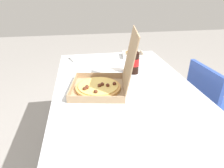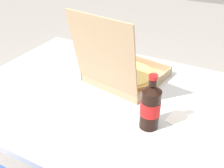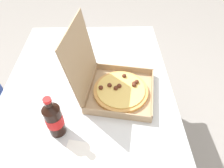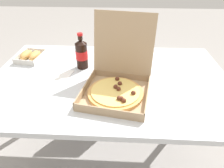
{
  "view_description": "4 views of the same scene",
  "coord_description": "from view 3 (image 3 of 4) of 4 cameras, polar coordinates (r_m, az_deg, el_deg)",
  "views": [
    {
      "loc": [
        1.11,
        -0.26,
        1.31
      ],
      "look_at": [
        0.05,
        -0.09,
        0.77
      ],
      "focal_mm": 30.83,
      "sensor_mm": 36.0,
      "label": 1
    },
    {
      "loc": [
        -0.39,
        0.81,
        1.37
      ],
      "look_at": [
        0.07,
        -0.06,
        0.75
      ],
      "focal_mm": 39.7,
      "sensor_mm": 36.0,
      "label": 2
    },
    {
      "loc": [
        -0.65,
        -0.11,
        1.52
      ],
      "look_at": [
        0.07,
        -0.13,
        0.77
      ],
      "focal_mm": 31.83,
      "sensor_mm": 36.0,
      "label": 3
    },
    {
      "loc": [
        0.07,
        -0.99,
        1.35
      ],
      "look_at": [
        0.02,
        -0.12,
        0.77
      ],
      "focal_mm": 31.75,
      "sensor_mm": 36.0,
      "label": 4
    }
  ],
  "objects": [
    {
      "name": "ground_plane",
      "position": [
        1.66,
        -4.75,
        -20.63
      ],
      "size": [
        10.0,
        10.0,
        0.0
      ],
      "primitive_type": "plane",
      "color": "gray"
    },
    {
      "name": "paper_menu",
      "position": [
        0.85,
        -9.42,
        -22.35
      ],
      "size": [
        0.23,
        0.18,
        0.0
      ],
      "primitive_type": "cube",
      "rotation": [
        0.0,
        0.0,
        -0.18
      ],
      "color": "white",
      "rests_on": "dining_table"
    },
    {
      "name": "cola_bottle",
      "position": [
        0.87,
        -16.32,
        -9.61
      ],
      "size": [
        0.07,
        0.07,
        0.22
      ],
      "color": "black",
      "rests_on": "dining_table"
    },
    {
      "name": "pizza_box_open",
      "position": [
        1.01,
        0.63,
        -0.34
      ],
      "size": [
        0.39,
        0.44,
        0.37
      ],
      "color": "tan",
      "rests_on": "dining_table"
    },
    {
      "name": "dining_table",
      "position": [
        1.08,
        -6.86,
        -6.77
      ],
      "size": [
        1.4,
        0.9,
        0.73
      ],
      "color": "silver",
      "rests_on": "ground_plane"
    }
  ]
}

